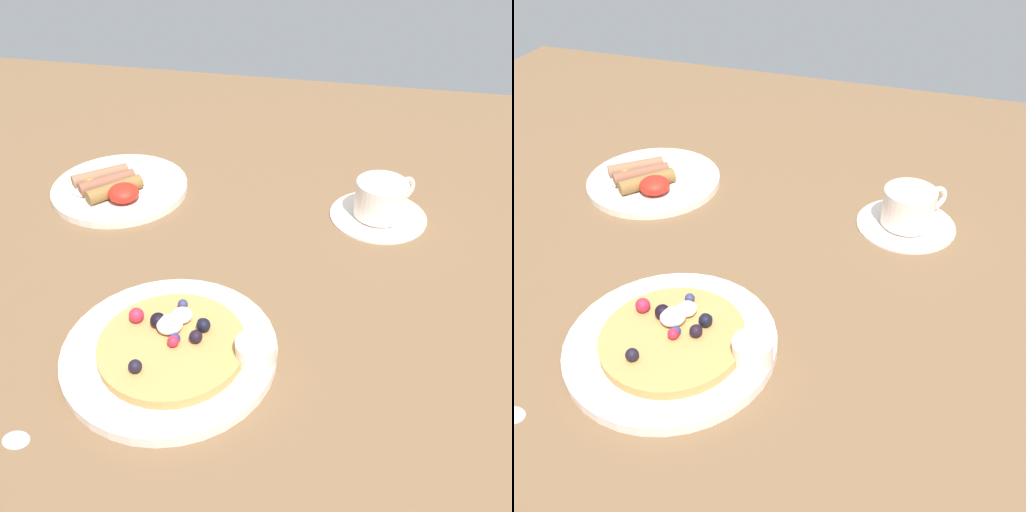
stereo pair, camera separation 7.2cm
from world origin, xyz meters
TOP-DOWN VIEW (x-y plane):
  - ground_plane at (0.00, 0.00)cm, footprint 178.61×147.80cm
  - pancake_plate at (-5.92, -16.70)cm, footprint 24.61×24.61cm
  - pancake_with_berries at (-5.53, -16.78)cm, footprint 16.74×16.74cm
  - syrup_ramekin at (4.10, -16.57)cm, footprint 4.57×4.57cm
  - breakfast_plate at (-25.74, 16.79)cm, footprint 22.09×22.09cm
  - fried_breakfast at (-26.40, 14.49)cm, footprint 12.59×11.68cm
  - coffee_saucer at (16.29, 17.73)cm, footprint 14.81×14.81cm
  - coffee_cup at (16.41, 17.84)cm, footprint 9.16×8.81cm

SIDE VIEW (x-z plane):
  - ground_plane at x=0.00cm, z-range -3.00..0.00cm
  - coffee_saucer at x=16.29cm, z-range 0.00..0.64cm
  - breakfast_plate at x=-25.74cm, z-range 0.00..1.23cm
  - pancake_plate at x=-5.92cm, z-range 0.00..1.39cm
  - pancake_with_berries at x=-5.53cm, z-range 0.68..3.76cm
  - fried_breakfast at x=-26.40cm, z-range 0.89..3.79cm
  - syrup_ramekin at x=4.10cm, z-range 1.44..4.29cm
  - coffee_cup at x=16.41cm, z-range 0.74..6.23cm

